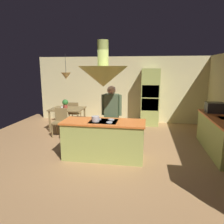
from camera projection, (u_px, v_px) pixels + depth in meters
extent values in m
plane|color=#AD7F51|center=(105.00, 154.00, 5.26)|extent=(8.16, 8.16, 0.00)
cube|color=beige|center=(122.00, 90.00, 8.33)|extent=(6.80, 0.10, 2.55)
cube|color=#A8B259|center=(104.00, 140.00, 4.98)|extent=(1.87, 0.70, 0.86)
cube|color=orange|center=(104.00, 122.00, 4.88)|extent=(1.93, 0.76, 0.04)
cube|color=black|center=(104.00, 121.00, 4.88)|extent=(0.64, 0.52, 0.01)
cylinder|color=#B2B2B7|center=(96.00, 122.00, 4.78)|extent=(0.15, 0.15, 0.02)
cylinder|color=#B2B2B7|center=(109.00, 122.00, 4.73)|extent=(0.15, 0.15, 0.02)
cylinder|color=#B2B2B7|center=(98.00, 119.00, 5.03)|extent=(0.15, 0.15, 0.02)
cylinder|color=#B2B2B7|center=(111.00, 120.00, 4.98)|extent=(0.15, 0.15, 0.02)
cube|color=#A8B259|center=(220.00, 136.00, 5.30)|extent=(0.62, 2.19, 0.86)
cube|color=orange|center=(222.00, 119.00, 5.20)|extent=(0.66, 2.23, 0.04)
cube|color=#A8B259|center=(150.00, 97.00, 7.81)|extent=(0.66, 0.62, 2.10)
cube|color=black|center=(150.00, 91.00, 7.48)|extent=(0.60, 0.04, 0.44)
cube|color=black|center=(150.00, 105.00, 7.58)|extent=(0.60, 0.04, 0.44)
cube|color=olive|center=(67.00, 109.00, 7.21)|extent=(1.10, 0.87, 0.04)
cylinder|color=olive|center=(50.00, 122.00, 7.00)|extent=(0.06, 0.06, 0.72)
cylinder|color=olive|center=(78.00, 123.00, 6.85)|extent=(0.06, 0.06, 0.72)
cylinder|color=olive|center=(59.00, 117.00, 7.73)|extent=(0.06, 0.06, 0.72)
cylinder|color=olive|center=(85.00, 118.00, 7.58)|extent=(0.06, 0.06, 0.72)
cylinder|color=tan|center=(108.00, 133.00, 5.61)|extent=(0.14, 0.14, 0.83)
cylinder|color=tan|center=(115.00, 133.00, 5.58)|extent=(0.14, 0.14, 0.83)
cube|color=#4C6042|center=(112.00, 106.00, 5.45)|extent=(0.36, 0.22, 0.64)
cylinder|color=#4C6042|center=(103.00, 105.00, 5.48)|extent=(0.09, 0.09, 0.54)
cylinder|color=#4C6042|center=(120.00, 105.00, 5.41)|extent=(0.09, 0.09, 0.54)
sphere|color=tan|center=(112.00, 90.00, 5.36)|extent=(0.22, 0.22, 0.22)
cone|color=#A8B259|center=(103.00, 76.00, 4.67)|extent=(1.10, 1.10, 0.45)
cylinder|color=#A8B259|center=(103.00, 53.00, 4.57)|extent=(0.24, 0.24, 0.55)
cone|color=#E0B266|center=(66.00, 76.00, 6.98)|extent=(0.32, 0.32, 0.22)
cylinder|color=black|center=(65.00, 63.00, 6.90)|extent=(0.01, 0.01, 0.60)
cube|color=olive|center=(59.00, 123.00, 6.56)|extent=(0.40, 0.40, 0.04)
cube|color=olive|center=(61.00, 115.00, 6.69)|extent=(0.40, 0.04, 0.42)
cylinder|color=olive|center=(52.00, 131.00, 6.47)|extent=(0.04, 0.04, 0.43)
cylinder|color=olive|center=(63.00, 131.00, 6.42)|extent=(0.04, 0.04, 0.43)
cylinder|color=olive|center=(57.00, 128.00, 6.80)|extent=(0.04, 0.04, 0.43)
cylinder|color=olive|center=(67.00, 128.00, 6.75)|extent=(0.04, 0.04, 0.43)
cube|color=olive|center=(75.00, 113.00, 7.99)|extent=(0.40, 0.40, 0.04)
cube|color=olive|center=(73.00, 108.00, 7.77)|extent=(0.40, 0.04, 0.42)
cylinder|color=olive|center=(81.00, 118.00, 8.17)|extent=(0.04, 0.04, 0.43)
cylinder|color=olive|center=(72.00, 118.00, 8.22)|extent=(0.04, 0.04, 0.43)
cylinder|color=olive|center=(78.00, 120.00, 7.84)|extent=(0.04, 0.04, 0.43)
cylinder|color=olive|center=(69.00, 120.00, 7.89)|extent=(0.04, 0.04, 0.43)
cylinder|color=#99382D|center=(65.00, 106.00, 7.25)|extent=(0.14, 0.14, 0.12)
sphere|color=#2D722D|center=(65.00, 102.00, 7.22)|extent=(0.20, 0.20, 0.20)
cylinder|color=white|center=(62.00, 108.00, 7.01)|extent=(0.07, 0.07, 0.09)
cube|color=#232326|center=(215.00, 107.00, 5.81)|extent=(0.46, 0.36, 0.28)
cylinder|color=#B2B2B7|center=(95.00, 119.00, 4.76)|extent=(0.18, 0.18, 0.12)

